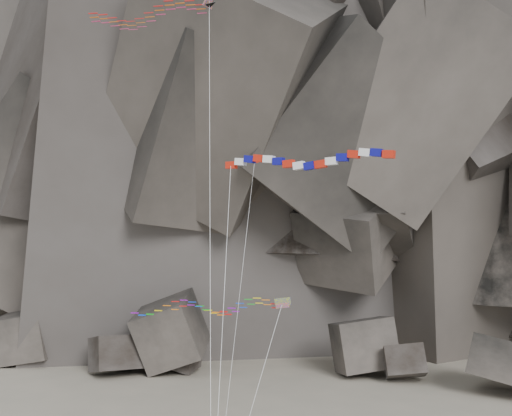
% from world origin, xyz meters
% --- Properties ---
extents(headland, '(110.00, 70.00, 84.00)m').
position_xyz_m(headland, '(0.00, 70.00, 42.00)').
color(headland, '#4D453F').
rests_on(headland, ground).
extents(boulder_field, '(67.68, 17.22, 9.73)m').
position_xyz_m(boulder_field, '(-8.10, 32.75, 2.61)').
color(boulder_field, '#47423F').
rests_on(boulder_field, ground).
extents(delta_kite, '(12.16, 12.02, 32.03)m').
position_xyz_m(delta_kite, '(-5.42, 0.38, 32.07)').
color(delta_kite, red).
rests_on(delta_kite, ground).
extents(banner_kite, '(11.20, 11.87, 20.46)m').
position_xyz_m(banner_kite, '(5.91, -0.92, 21.54)').
color(banner_kite, red).
rests_on(banner_kite, ground).
extents(parafoil_kite, '(12.07, 14.26, 10.72)m').
position_xyz_m(parafoil_kite, '(-1.97, 3.35, 11.64)').
color(parafoil_kite, '#C8D40B').
rests_on(parafoil_kite, ground).
extents(pennant_kite, '(0.55, 13.06, 20.46)m').
position_xyz_m(pennant_kite, '(2.13, -0.79, 16.92)').
color(pennant_kite, red).
rests_on(pennant_kite, ground).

